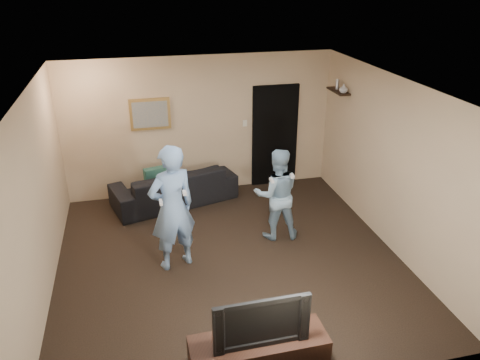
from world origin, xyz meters
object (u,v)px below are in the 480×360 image
object	(u,v)px
tv_console	(258,358)
wii_player_right	(277,194)
sofa	(174,186)
television	(259,317)
wii_player_left	(172,208)

from	to	relation	value
tv_console	wii_player_right	bearing A→B (deg)	68.49
sofa	television	size ratio (longest dim) A/B	2.25
sofa	wii_player_left	size ratio (longest dim) A/B	1.19
wii_player_left	television	bearing A→B (deg)	-74.57
sofa	wii_player_right	bearing A→B (deg)	117.18
wii_player_right	tv_console	bearing A→B (deg)	-111.06
sofa	television	bearing A→B (deg)	80.19
wii_player_left	wii_player_right	bearing A→B (deg)	14.57
sofa	wii_player_left	xyz separation A→B (m)	(-0.21, -2.02, 0.61)
tv_console	television	bearing A→B (deg)	-0.44
sofa	television	distance (m)	4.34
television	wii_player_left	xyz separation A→B (m)	(-0.63, 2.27, 0.14)
wii_player_left	wii_player_right	size ratio (longest dim) A/B	1.24
television	wii_player_right	bearing A→B (deg)	68.49
tv_console	television	distance (m)	0.54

